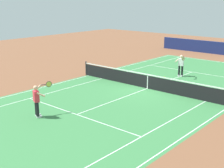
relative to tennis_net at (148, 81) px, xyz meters
name	(u,v)px	position (x,y,z in m)	size (l,w,h in m)	color
ground_plane	(147,88)	(0.00, 0.00, -0.49)	(60.00, 60.00, 0.00)	brown
court_slab	(147,88)	(0.00, 0.00, -0.49)	(24.20, 11.40, 0.00)	#387A42
court_line_markings	(147,88)	(0.00, 0.00, -0.49)	(23.85, 11.05, 0.01)	white
tennis_net	(148,81)	(0.00, 0.00, 0.00)	(0.10, 11.70, 1.08)	#2D2D33
tennis_player_near	(37,99)	(7.89, -1.25, 0.44)	(1.18, 0.74, 1.70)	black
tennis_player_far	(181,64)	(-4.47, -0.02, 0.44)	(1.01, 0.84, 1.70)	black
tennis_ball	(164,77)	(-3.38, -0.77, -0.46)	(0.07, 0.07, 0.07)	#CCE01E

